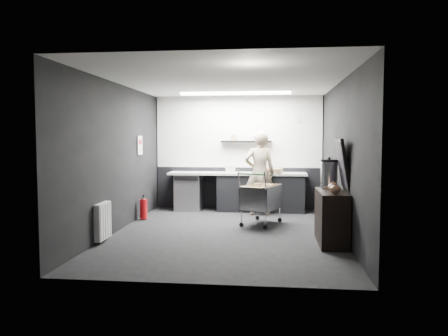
# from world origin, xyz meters

# --- Properties ---
(floor) EXTENTS (5.50, 5.50, 0.00)m
(floor) POSITION_xyz_m (0.00, 0.00, 0.00)
(floor) COLOR black
(floor) RESTS_ON ground
(ceiling) EXTENTS (5.50, 5.50, 0.00)m
(ceiling) POSITION_xyz_m (0.00, 0.00, 2.70)
(ceiling) COLOR silver
(ceiling) RESTS_ON wall_back
(wall_back) EXTENTS (5.50, 0.00, 5.50)m
(wall_back) POSITION_xyz_m (0.00, 2.75, 1.35)
(wall_back) COLOR black
(wall_back) RESTS_ON floor
(wall_front) EXTENTS (5.50, 0.00, 5.50)m
(wall_front) POSITION_xyz_m (0.00, -2.75, 1.35)
(wall_front) COLOR black
(wall_front) RESTS_ON floor
(wall_left) EXTENTS (0.00, 5.50, 5.50)m
(wall_left) POSITION_xyz_m (-2.00, 0.00, 1.35)
(wall_left) COLOR black
(wall_left) RESTS_ON floor
(wall_right) EXTENTS (0.00, 5.50, 5.50)m
(wall_right) POSITION_xyz_m (2.00, 0.00, 1.35)
(wall_right) COLOR black
(wall_right) RESTS_ON floor
(kitchen_wall_panel) EXTENTS (3.95, 0.02, 1.70)m
(kitchen_wall_panel) POSITION_xyz_m (0.00, 2.73, 1.85)
(kitchen_wall_panel) COLOR silver
(kitchen_wall_panel) RESTS_ON wall_back
(dado_panel) EXTENTS (3.95, 0.02, 1.00)m
(dado_panel) POSITION_xyz_m (0.00, 2.73, 0.50)
(dado_panel) COLOR black
(dado_panel) RESTS_ON wall_back
(floating_shelf) EXTENTS (1.20, 0.22, 0.04)m
(floating_shelf) POSITION_xyz_m (0.20, 2.62, 1.62)
(floating_shelf) COLOR black
(floating_shelf) RESTS_ON wall_back
(wall_clock) EXTENTS (0.20, 0.03, 0.20)m
(wall_clock) POSITION_xyz_m (1.40, 2.72, 2.15)
(wall_clock) COLOR silver
(wall_clock) RESTS_ON wall_back
(poster) EXTENTS (0.02, 0.30, 0.40)m
(poster) POSITION_xyz_m (-1.98, 1.30, 1.55)
(poster) COLOR silver
(poster) RESTS_ON wall_left
(poster_red_band) EXTENTS (0.02, 0.22, 0.10)m
(poster_red_band) POSITION_xyz_m (-1.98, 1.30, 1.62)
(poster_red_band) COLOR #B3162B
(poster_red_band) RESTS_ON poster
(radiator) EXTENTS (0.10, 0.50, 0.60)m
(radiator) POSITION_xyz_m (-1.94, -0.90, 0.35)
(radiator) COLOR silver
(radiator) RESTS_ON wall_left
(ceiling_strip) EXTENTS (2.40, 0.20, 0.04)m
(ceiling_strip) POSITION_xyz_m (0.00, 1.85, 2.67)
(ceiling_strip) COLOR white
(ceiling_strip) RESTS_ON ceiling
(prep_counter) EXTENTS (3.20, 0.61, 0.90)m
(prep_counter) POSITION_xyz_m (0.14, 2.42, 0.46)
(prep_counter) COLOR black
(prep_counter) RESTS_ON floor
(person) EXTENTS (0.75, 0.56, 1.86)m
(person) POSITION_xyz_m (0.54, 1.97, 0.93)
(person) COLOR beige
(person) RESTS_ON floor
(shopping_cart) EXTENTS (0.88, 1.15, 1.05)m
(shopping_cart) POSITION_xyz_m (0.60, 0.87, 0.50)
(shopping_cart) COLOR silver
(shopping_cart) RESTS_ON floor
(sideboard) EXTENTS (0.48, 1.14, 1.70)m
(sideboard) POSITION_xyz_m (1.78, -0.53, 0.54)
(sideboard) COLOR black
(sideboard) RESTS_ON floor
(fire_extinguisher) EXTENTS (0.15, 0.15, 0.50)m
(fire_extinguisher) POSITION_xyz_m (-1.85, 1.08, 0.24)
(fire_extinguisher) COLOR red
(fire_extinguisher) RESTS_ON floor
(cardboard_box) EXTENTS (0.61, 0.52, 0.11)m
(cardboard_box) POSITION_xyz_m (0.76, 2.37, 0.95)
(cardboard_box) COLOR #9C7853
(cardboard_box) RESTS_ON prep_counter
(pink_tub) EXTENTS (0.19, 0.19, 0.19)m
(pink_tub) POSITION_xyz_m (0.58, 2.42, 1.00)
(pink_tub) COLOR silver
(pink_tub) RESTS_ON prep_counter
(white_container) EXTENTS (0.22, 0.19, 0.17)m
(white_container) POSITION_xyz_m (-0.15, 2.37, 0.98)
(white_container) COLOR silver
(white_container) RESTS_ON prep_counter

